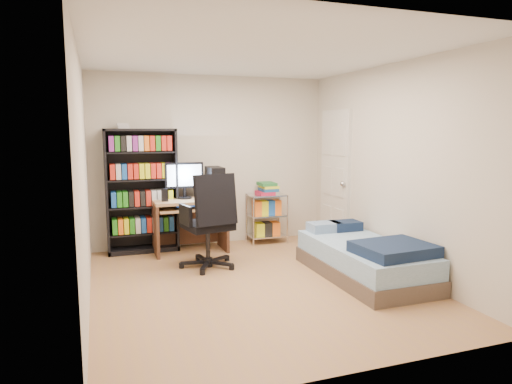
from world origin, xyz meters
name	(u,v)px	position (x,y,z in m)	size (l,w,h in m)	color
room	(256,173)	(0.00, 0.00, 1.25)	(3.58, 4.08, 2.58)	#A27551
media_shelf	(142,189)	(-1.05, 1.84, 0.89)	(0.97, 0.32, 1.80)	black
computer_desk	(196,203)	(-0.32, 1.65, 0.68)	(1.00, 0.58, 1.26)	tan
office_chair	(210,238)	(-0.34, 0.78, 0.38)	(0.83, 0.83, 1.20)	black
wire_cart	(267,204)	(0.80, 1.77, 0.59)	(0.58, 0.43, 0.91)	silver
bed	(365,258)	(1.28, -0.19, 0.23)	(0.91, 1.82, 0.52)	brown
door	(335,178)	(1.72, 1.35, 1.00)	(0.12, 0.80, 2.00)	silver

